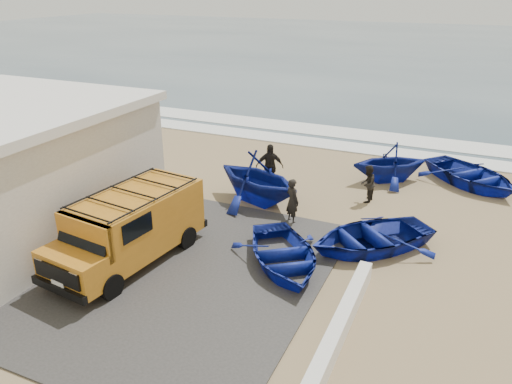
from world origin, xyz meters
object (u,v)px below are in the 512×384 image
(boat_near_left, at_px, (283,255))
(fisherman_front, at_px, (292,201))
(parapet, at_px, (338,331))
(boat_far_right, at_px, (471,175))
(boat_far_left, at_px, (390,162))
(fisherman_back, at_px, (270,167))
(boat_mid_left, at_px, (257,177))
(fisherman_middle, at_px, (368,184))
(van, at_px, (130,226))
(boat_near_right, at_px, (370,236))

(boat_near_left, xyz_separation_m, fisherman_front, (-0.81, 2.95, 0.43))
(parapet, distance_m, boat_far_right, 12.28)
(boat_far_left, bearing_deg, parapet, -30.43)
(boat_near_left, xyz_separation_m, fisherman_back, (-2.74, 5.50, 0.57))
(boat_mid_left, xyz_separation_m, fisherman_middle, (3.90, 1.78, -0.28))
(van, bearing_deg, fisherman_middle, 59.91)
(boat_near_right, bearing_deg, parapet, -41.88)
(boat_near_left, height_order, boat_far_left, boat_far_left)
(fisherman_front, bearing_deg, van, 84.65)
(fisherman_front, bearing_deg, fisherman_back, -19.67)
(boat_near_left, distance_m, boat_near_right, 3.06)
(boat_near_right, distance_m, fisherman_back, 5.95)
(boat_near_right, relative_size, boat_far_left, 1.29)
(boat_far_right, distance_m, fisherman_back, 8.58)
(boat_mid_left, height_order, fisherman_back, boat_mid_left)
(boat_far_left, height_order, fisherman_back, fisherman_back)
(van, bearing_deg, boat_far_right, 56.78)
(parapet, xyz_separation_m, boat_near_right, (-0.27, 4.81, 0.16))
(parapet, height_order, fisherman_front, fisherman_front)
(parapet, xyz_separation_m, fisherman_back, (-5.17, 8.14, 0.70))
(boat_far_left, xyz_separation_m, fisherman_front, (-2.42, -5.49, -0.03))
(van, xyz_separation_m, boat_near_right, (6.54, 3.71, -0.76))
(fisherman_middle, distance_m, fisherman_back, 4.00)
(boat_near_left, height_order, fisherman_back, fisherman_back)
(van, bearing_deg, boat_near_right, 36.65)
(fisherman_front, xyz_separation_m, fisherman_back, (-1.94, 2.55, 0.14))
(boat_far_left, height_order, boat_far_right, boat_far_left)
(boat_far_right, xyz_separation_m, fisherman_middle, (-3.65, -3.53, 0.29))
(boat_near_right, height_order, fisherman_middle, fisherman_middle)
(boat_near_right, relative_size, boat_far_right, 0.96)
(van, relative_size, fisherman_back, 2.77)
(boat_near_right, relative_size, fisherman_back, 2.17)
(boat_near_left, xyz_separation_m, boat_far_right, (4.89, 9.39, 0.05))
(boat_far_left, xyz_separation_m, fisherman_middle, (-0.38, -2.58, -0.11))
(parapet, bearing_deg, fisherman_front, 120.06)
(parapet, relative_size, boat_near_right, 1.42)
(boat_near_left, xyz_separation_m, boat_near_right, (2.16, 2.17, 0.03))
(fisherman_back, bearing_deg, boat_far_right, 1.91)
(boat_near_right, height_order, fisherman_back, fisherman_back)
(van, distance_m, boat_far_left, 11.65)
(boat_far_right, distance_m, fisherman_middle, 5.08)
(van, relative_size, boat_far_right, 1.22)
(boat_far_right, bearing_deg, fisherman_middle, 175.11)
(boat_near_right, xyz_separation_m, boat_far_right, (2.72, 7.22, 0.02))
(fisherman_middle, relative_size, fisherman_back, 0.77)
(boat_near_left, bearing_deg, fisherman_back, 80.43)
(fisherman_middle, height_order, fisherman_back, fisherman_back)
(boat_mid_left, height_order, boat_far_left, boat_mid_left)
(parapet, relative_size, van, 1.11)
(boat_far_right, xyz_separation_m, fisherman_front, (-5.69, -6.44, 0.37))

